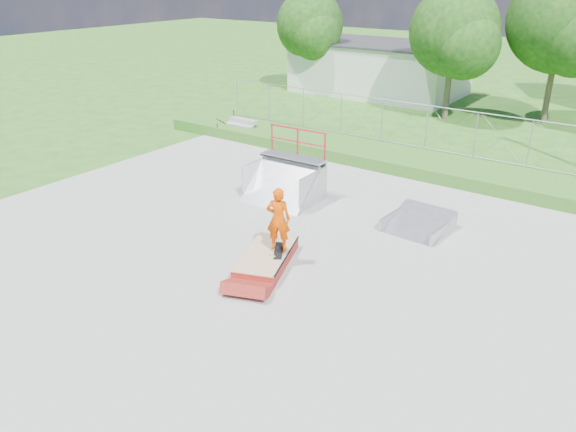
# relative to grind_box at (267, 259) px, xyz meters

# --- Properties ---
(ground) EXTENTS (120.00, 120.00, 0.00)m
(ground) POSITION_rel_grind_box_xyz_m (-0.19, 0.35, -0.18)
(ground) COLOR #2A601B
(ground) RESTS_ON ground
(concrete_pad) EXTENTS (20.00, 16.00, 0.04)m
(concrete_pad) POSITION_rel_grind_box_xyz_m (-0.19, 0.35, -0.16)
(concrete_pad) COLOR #9A9B98
(concrete_pad) RESTS_ON ground
(grass_berm) EXTENTS (24.00, 3.00, 0.50)m
(grass_berm) POSITION_rel_grind_box_xyz_m (-0.19, 9.85, 0.07)
(grass_berm) COLOR #2A601B
(grass_berm) RESTS_ON ground
(grind_box) EXTENTS (1.90, 2.63, 0.35)m
(grind_box) POSITION_rel_grind_box_xyz_m (0.00, 0.00, 0.00)
(grind_box) COLOR maroon
(grind_box) RESTS_ON concrete_pad
(quarter_pipe) EXTENTS (2.38, 2.04, 2.32)m
(quarter_pipe) POSITION_rel_grind_box_xyz_m (-2.31, 3.89, 0.98)
(quarter_pipe) COLOR #9D9FA4
(quarter_pipe) RESTS_ON concrete_pad
(flat_bank_ramp) EXTENTS (1.81, 1.92, 0.52)m
(flat_bank_ramp) POSITION_rel_grind_box_xyz_m (2.40, 4.34, 0.09)
(flat_bank_ramp) COLOR #9D9FA4
(flat_bank_ramp) RESTS_ON concrete_pad
(skateboard) EXTENTS (0.61, 0.79, 0.13)m
(skateboard) POSITION_rel_grind_box_xyz_m (0.25, 0.20, 0.22)
(skateboard) COLOR black
(skateboard) RESTS_ON grind_box
(skater) EXTENTS (0.74, 0.64, 1.72)m
(skater) POSITION_rel_grind_box_xyz_m (0.25, 0.20, 1.08)
(skater) COLOR #E14400
(skater) RESTS_ON grind_box
(concrete_stairs) EXTENTS (1.50, 1.60, 0.80)m
(concrete_stairs) POSITION_rel_grind_box_xyz_m (-8.69, 9.05, 0.22)
(concrete_stairs) COLOR #9A9B98
(concrete_stairs) RESTS_ON ground
(chain_link_fence) EXTENTS (20.00, 0.06, 1.80)m
(chain_link_fence) POSITION_rel_grind_box_xyz_m (-0.19, 10.85, 1.22)
(chain_link_fence) COLOR #92949A
(chain_link_fence) RESTS_ON grass_berm
(utility_building_flat) EXTENTS (10.00, 6.00, 3.00)m
(utility_building_flat) POSITION_rel_grind_box_xyz_m (-8.19, 22.35, 1.32)
(utility_building_flat) COLOR silver
(utility_building_flat) RESTS_ON ground
(tree_left_near) EXTENTS (4.76, 4.48, 6.65)m
(tree_left_near) POSITION_rel_grind_box_xyz_m (-1.94, 18.18, 4.06)
(tree_left_near) COLOR brown
(tree_left_near) RESTS_ON ground
(tree_center) EXTENTS (5.44, 5.12, 7.60)m
(tree_center) POSITION_rel_grind_box_xyz_m (2.59, 20.16, 4.67)
(tree_center) COLOR brown
(tree_center) RESTS_ON ground
(tree_left_far) EXTENTS (4.42, 4.16, 6.18)m
(tree_left_far) POSITION_rel_grind_box_xyz_m (-11.96, 20.20, 3.76)
(tree_left_far) COLOR brown
(tree_left_far) RESTS_ON ground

